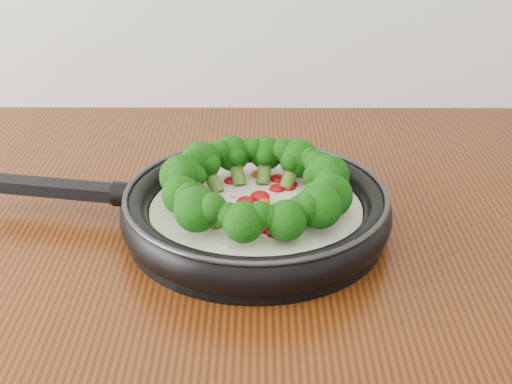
{
  "coord_description": "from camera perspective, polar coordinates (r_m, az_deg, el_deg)",
  "views": [
    {
      "loc": [
        -0.01,
        0.39,
        1.3
      ],
      "look_at": [
        -0.01,
        1.08,
        0.95
      ],
      "focal_mm": 49.75,
      "sensor_mm": 36.0,
      "label": 1
    }
  ],
  "objects": [
    {
      "name": "skillet",
      "position": [
        0.79,
        -0.16,
        -1.01
      ],
      "size": [
        0.49,
        0.35,
        0.09
      ],
      "color": "black",
      "rests_on": "counter"
    }
  ]
}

